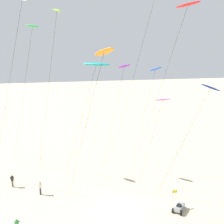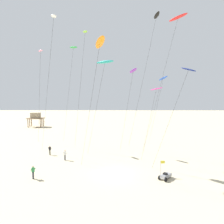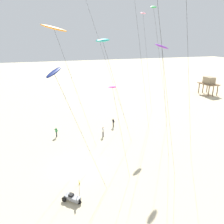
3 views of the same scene
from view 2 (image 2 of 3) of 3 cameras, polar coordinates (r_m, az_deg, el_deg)
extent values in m
plane|color=beige|center=(27.52, 0.67, -17.56)|extent=(260.00, 260.00, 0.00)
ellipsoid|color=teal|center=(30.13, -2.10, 14.28)|extent=(3.19, 2.90, 0.45)
cylinder|color=#262626|center=(32.62, -4.84, -0.27)|extent=(3.46, 5.48, 15.33)
ellipsoid|color=white|center=(32.34, -16.53, 25.08)|extent=(1.43, 2.58, 0.91)
cylinder|color=#262626|center=(35.15, -18.31, 5.04)|extent=(5.48, 8.69, 21.69)
ellipsoid|color=blue|center=(41.71, 14.59, 9.43)|extent=(1.77, 2.13, 1.06)
cylinder|color=#262626|center=(43.06, 12.51, -0.15)|extent=(2.15, 3.40, 14.00)
ellipsoid|color=#D8339E|center=(29.12, 12.71, 6.56)|extent=(1.78, 1.58, 0.50)
cylinder|color=#262626|center=(30.60, 10.44, -4.34)|extent=(1.74, 2.74, 11.40)
ellipsoid|color=navy|center=(24.83, 21.27, 11.41)|extent=(1.72, 1.58, 0.77)
cylinder|color=#262626|center=(26.71, 15.94, -3.54)|extent=(3.11, 4.92, 13.37)
ellipsoid|color=#8CD833|center=(37.05, -7.80, 22.06)|extent=(1.38, 2.10, 0.68)
cylinder|color=#262626|center=(37.93, -9.40, 4.98)|extent=(3.12, 4.93, 21.50)
ellipsoid|color=red|center=(33.77, 18.60, 24.56)|extent=(2.66, 2.39, 0.85)
cylinder|color=#262626|center=(34.20, 13.29, 5.38)|extent=(4.05, 6.41, 21.95)
ellipsoid|color=purple|center=(35.36, 6.14, 11.84)|extent=(1.51, 2.36, 0.93)
cylinder|color=#262626|center=(36.73, 4.18, -0.15)|extent=(2.12, 3.35, 14.83)
ellipsoid|color=black|center=(37.46, 12.83, 25.66)|extent=(0.98, 2.01, 0.84)
cylinder|color=#262626|center=(37.74, 8.43, 6.81)|extent=(4.12, 6.52, 23.88)
ellipsoid|color=pink|center=(44.73, -20.01, 16.35)|extent=(1.71, 1.93, 0.31)
cylinder|color=#262626|center=(46.09, -20.30, 3.52)|extent=(2.64, 4.17, 19.70)
ellipsoid|color=green|center=(41.41, -11.13, 17.91)|extent=(2.21, 2.18, 0.71)
cylinder|color=#262626|center=(43.70, -12.63, 3.83)|extent=(3.97, 6.28, 19.97)
ellipsoid|color=orange|center=(25.04, -3.50, 19.48)|extent=(1.81, 3.25, 1.16)
cylinder|color=#262626|center=(27.01, -6.51, 0.24)|extent=(3.34, 5.29, 16.70)
cylinder|color=#33333D|center=(33.77, -13.46, -12.71)|extent=(0.22, 0.22, 0.88)
cube|color=white|center=(33.56, -13.48, -11.52)|extent=(0.36, 0.24, 0.58)
sphere|color=#9E7051|center=(33.46, -13.49, -10.86)|extent=(0.20, 0.20, 0.20)
cylinder|color=white|center=(33.63, -13.84, -11.41)|extent=(0.15, 0.51, 0.39)
cylinder|color=white|center=(33.47, -13.12, -11.47)|extent=(0.15, 0.51, 0.39)
cylinder|color=#4C4738|center=(37.37, -17.55, -11.13)|extent=(0.22, 0.22, 0.88)
cube|color=black|center=(37.18, -17.57, -10.05)|extent=(0.36, 0.24, 0.58)
sphere|color=tan|center=(37.09, -17.58, -9.45)|extent=(0.20, 0.20, 0.20)
cylinder|color=black|center=(37.22, -17.91, -9.96)|extent=(0.15, 0.51, 0.39)
cylinder|color=black|center=(37.13, -17.24, -9.98)|extent=(0.15, 0.51, 0.39)
cylinder|color=#33333D|center=(27.79, -21.86, -16.68)|extent=(0.22, 0.22, 0.88)
cube|color=#338C4C|center=(27.54, -21.91, -15.26)|extent=(0.39, 0.36, 0.58)
sphere|color=tan|center=(27.41, -21.93, -14.47)|extent=(0.20, 0.20, 0.20)
cylinder|color=#338C4C|center=(27.48, -22.37, -15.21)|extent=(0.37, 0.46, 0.39)
cylinder|color=#338C4C|center=(27.57, -21.45, -15.12)|extent=(0.37, 0.46, 0.39)
cylinder|color=#846647|center=(72.82, -23.16, -3.03)|extent=(0.28, 0.28, 2.88)
cylinder|color=#846647|center=(71.22, -20.05, -3.10)|extent=(0.28, 0.28, 2.88)
cylinder|color=#846647|center=(75.40, -22.29, -2.76)|extent=(0.28, 0.28, 2.88)
cylinder|color=#846647|center=(73.85, -19.27, -2.82)|extent=(0.28, 0.28, 2.88)
cylinder|color=#846647|center=(74.10, -22.72, -2.89)|extent=(0.28, 0.28, 2.88)
cylinder|color=#846647|center=(72.53, -19.65, -2.96)|extent=(0.28, 0.28, 2.88)
cube|color=#846647|center=(73.12, -21.23, -1.71)|extent=(5.27, 3.54, 0.24)
cube|color=#9E896B|center=(73.03, -21.26, -0.91)|extent=(2.90, 2.12, 1.83)
cube|color=gray|center=(26.79, 15.32, -17.33)|extent=(1.71, 1.69, 0.36)
cube|color=black|center=(26.56, 15.15, -16.87)|extent=(0.62, 0.62, 0.20)
cylinder|color=black|center=(27.50, 16.22, -17.17)|extent=(0.46, 0.45, 0.52)
cylinder|color=black|center=(26.50, 13.57, -17.96)|extent=(0.46, 0.45, 0.52)
cylinder|color=black|center=(26.06, 15.34, -18.39)|extent=(0.46, 0.45, 0.52)
cylinder|color=gray|center=(27.19, 13.86, -15.60)|extent=(0.05, 0.05, 2.10)
cube|color=yellow|center=(26.97, 14.49, -13.87)|extent=(0.52, 0.03, 0.36)
camera|label=1|loc=(10.14, -106.31, 40.99)|focal=46.60mm
camera|label=3|loc=(34.92, 51.71, 12.31)|focal=37.59mm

